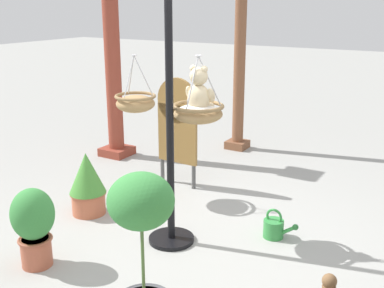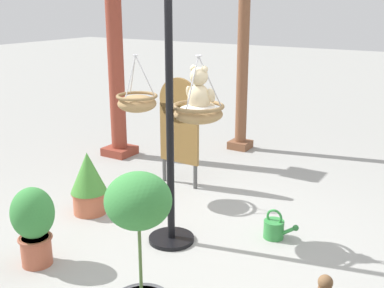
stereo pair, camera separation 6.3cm
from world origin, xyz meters
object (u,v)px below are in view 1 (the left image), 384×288
(potted_plant_small_succulent, at_px, (87,183))
(watering_can, at_px, (274,228))
(display_sign_board, at_px, (177,122))
(teddy_bear, at_px, (199,92))
(greenhouse_pillar_left, at_px, (113,63))
(hanging_basket_with_teddy, at_px, (198,112))
(hanging_basket_left_high, at_px, (135,102))
(greenhouse_pillar_right, at_px, (239,65))
(potted_plant_bushy_green, at_px, (34,223))
(display_pole_central, at_px, (170,169))
(potted_plant_fern_front, at_px, (142,236))

(potted_plant_small_succulent, height_order, watering_can, potted_plant_small_succulent)
(display_sign_board, bearing_deg, potted_plant_small_succulent, -107.48)
(teddy_bear, xyz_separation_m, potted_plant_small_succulent, (-1.27, -0.20, -1.08))
(potted_plant_small_succulent, distance_m, watering_can, 2.03)
(teddy_bear, bearing_deg, greenhouse_pillar_left, 145.98)
(hanging_basket_with_teddy, height_order, teddy_bear, hanging_basket_with_teddy)
(hanging_basket_left_high, height_order, greenhouse_pillar_left, greenhouse_pillar_left)
(watering_can, bearing_deg, greenhouse_pillar_right, 122.44)
(hanging_basket_with_teddy, distance_m, teddy_bear, 0.19)
(greenhouse_pillar_left, xyz_separation_m, potted_plant_bushy_green, (1.40, -2.82, -0.98))
(greenhouse_pillar_right, height_order, potted_plant_small_succulent, greenhouse_pillar_right)
(display_pole_central, relative_size, potted_plant_bushy_green, 3.33)
(hanging_basket_left_high, relative_size, greenhouse_pillar_right, 0.24)
(hanging_basket_left_high, distance_m, display_sign_board, 0.67)
(hanging_basket_left_high, bearing_deg, greenhouse_pillar_right, 85.35)
(display_pole_central, height_order, hanging_basket_left_high, display_pole_central)
(potted_plant_fern_front, distance_m, display_sign_board, 2.72)
(greenhouse_pillar_left, distance_m, display_sign_board, 1.65)
(display_sign_board, height_order, watering_can, display_sign_board)
(hanging_basket_with_teddy, distance_m, greenhouse_pillar_left, 2.83)
(hanging_basket_left_high, relative_size, potted_plant_small_succulent, 0.93)
(teddy_bear, xyz_separation_m, potted_plant_fern_front, (0.35, -1.40, -0.74))
(teddy_bear, relative_size, potted_plant_small_succulent, 0.62)
(greenhouse_pillar_left, distance_m, potted_plant_fern_front, 4.06)
(teddy_bear, distance_m, potted_plant_bushy_green, 1.87)
(teddy_bear, xyz_separation_m, hanging_basket_left_high, (-1.10, 0.48, -0.30))
(display_pole_central, relative_size, potted_plant_small_succulent, 3.45)
(hanging_basket_with_teddy, distance_m, watering_can, 1.37)
(watering_can, bearing_deg, greenhouse_pillar_left, 157.19)
(greenhouse_pillar_left, distance_m, greenhouse_pillar_right, 1.89)
(display_sign_board, distance_m, watering_can, 1.86)
(potted_plant_small_succulent, bearing_deg, display_pole_central, -3.54)
(potted_plant_bushy_green, relative_size, potted_plant_small_succulent, 1.04)
(hanging_basket_with_teddy, distance_m, greenhouse_pillar_right, 2.98)
(potted_plant_fern_front, height_order, potted_plant_small_succulent, potted_plant_fern_front)
(display_pole_central, relative_size, teddy_bear, 5.55)
(greenhouse_pillar_right, relative_size, potted_plant_bushy_green, 3.77)
(hanging_basket_with_teddy, distance_m, hanging_basket_left_high, 1.22)
(teddy_bear, distance_m, greenhouse_pillar_right, 2.97)
(hanging_basket_left_high, bearing_deg, display_pole_central, -38.04)
(teddy_bear, height_order, potted_plant_bushy_green, teddy_bear)
(greenhouse_pillar_right, xyz_separation_m, potted_plant_small_succulent, (-0.36, -3.02, -0.96))
(display_pole_central, bearing_deg, greenhouse_pillar_left, 139.77)
(teddy_bear, bearing_deg, potted_plant_small_succulent, -170.96)
(potted_plant_fern_front, height_order, potted_plant_bushy_green, potted_plant_fern_front)
(teddy_bear, bearing_deg, greenhouse_pillar_right, 107.97)
(hanging_basket_left_high, xyz_separation_m, greenhouse_pillar_right, (0.19, 2.34, 0.17))
(hanging_basket_with_teddy, relative_size, potted_plant_fern_front, 0.54)
(potted_plant_fern_front, bearing_deg, greenhouse_pillar_right, 106.70)
(hanging_basket_left_high, bearing_deg, greenhouse_pillar_left, 138.15)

